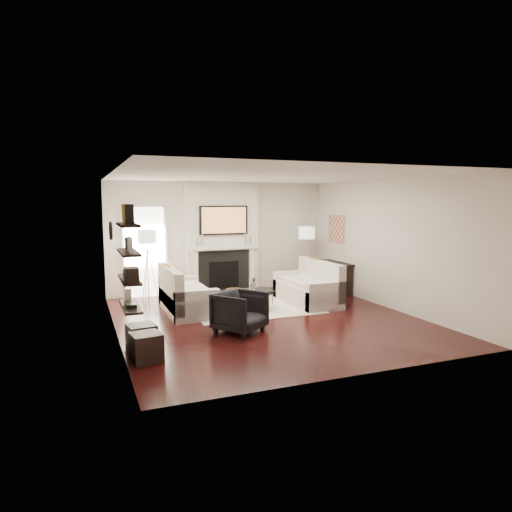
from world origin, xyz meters
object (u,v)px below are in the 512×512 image
object	(u,v)px
lamp_right_shade	(307,233)
ottoman_near	(142,337)
loveseat_right_base	(307,294)
lamp_left_shade	(147,237)
loveseat_left_base	(187,302)
armchair	(240,310)
coffee_table	(246,292)

from	to	relation	value
lamp_right_shade	ottoman_near	distance (m)	5.73
loveseat_right_base	lamp_right_shade	bearing A→B (deg)	62.93
ottoman_near	lamp_left_shade	bearing A→B (deg)	79.93
loveseat_right_base	lamp_left_shade	bearing A→B (deg)	154.12
loveseat_left_base	lamp_right_shade	size ratio (longest dim) A/B	4.50
armchair	lamp_left_shade	world-z (taller)	lamp_left_shade
loveseat_right_base	armchair	distance (m)	2.62
loveseat_right_base	ottoman_near	size ratio (longest dim) A/B	4.50
coffee_table	ottoman_near	size ratio (longest dim) A/B	2.75
lamp_left_shade	lamp_right_shade	xyz separation A→B (m)	(3.90, -0.20, 0.00)
armchair	ottoman_near	world-z (taller)	armchair
armchair	lamp_right_shade	world-z (taller)	lamp_right_shade
loveseat_left_base	loveseat_right_base	size ratio (longest dim) A/B	1.00
loveseat_left_base	loveseat_right_base	world-z (taller)	same
armchair	lamp_right_shade	bearing A→B (deg)	10.06
lamp_left_shade	armchair	bearing A→B (deg)	-70.50
loveseat_left_base	ottoman_near	world-z (taller)	loveseat_left_base
ottoman_near	loveseat_right_base	bearing A→B (deg)	26.86
loveseat_left_base	ottoman_near	xyz separation A→B (m)	(-1.18, -2.10, -0.01)
loveseat_left_base	ottoman_near	size ratio (longest dim) A/B	4.50
loveseat_left_base	coffee_table	bearing A→B (deg)	-16.57
armchair	ottoman_near	size ratio (longest dim) A/B	1.91
armchair	lamp_left_shade	xyz separation A→B (m)	(-1.10, 3.09, 1.07)
armchair	loveseat_right_base	bearing A→B (deg)	0.22
loveseat_left_base	loveseat_right_base	xyz separation A→B (m)	(2.64, -0.16, 0.00)
coffee_table	lamp_right_shade	size ratio (longest dim) A/B	2.75
lamp_right_shade	ottoman_near	bearing A→B (deg)	-143.90
armchair	ottoman_near	xyz separation A→B (m)	(-1.72, -0.40, -0.18)
coffee_table	lamp_right_shade	distance (m)	2.88
loveseat_left_base	lamp_right_shade	distance (m)	3.76
coffee_table	lamp_right_shade	world-z (taller)	lamp_right_shade
lamp_right_shade	armchair	bearing A→B (deg)	-134.08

